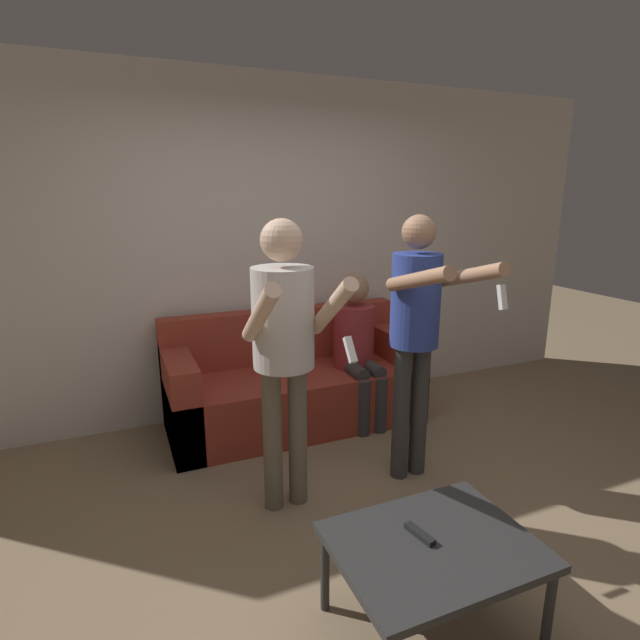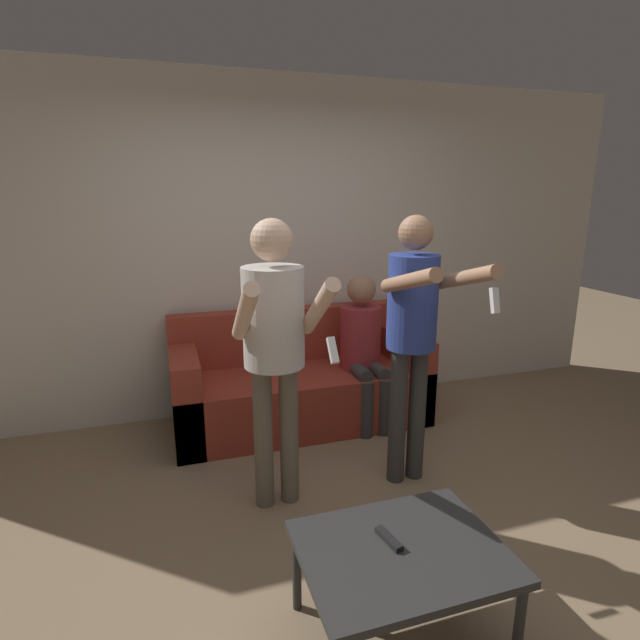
{
  "view_description": "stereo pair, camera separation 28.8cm",
  "coord_description": "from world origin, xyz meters",
  "px_view_note": "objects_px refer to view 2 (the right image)",
  "views": [
    {
      "loc": [
        -1.17,
        -1.97,
        1.8
      ],
      "look_at": [
        0.09,
        1.01,
        0.98
      ],
      "focal_mm": 28.0,
      "sensor_mm": 36.0,
      "label": 1
    },
    {
      "loc": [
        -0.9,
        -2.07,
        1.8
      ],
      "look_at": [
        0.09,
        1.01,
        0.98
      ],
      "focal_mm": 28.0,
      "sensor_mm": 36.0,
      "label": 2
    }
  ],
  "objects_px": {
    "couch": "(300,385)",
    "coffee_table": "(402,558)",
    "remote_on_table": "(389,539)",
    "person_standing_left": "(275,334)",
    "person_standing_right": "(413,323)",
    "person_seated": "(363,342)"
  },
  "relations": [
    {
      "from": "person_standing_left",
      "to": "coffee_table",
      "type": "distance_m",
      "value": 1.29
    },
    {
      "from": "person_standing_right",
      "to": "person_seated",
      "type": "relative_size",
      "value": 1.41
    },
    {
      "from": "person_standing_left",
      "to": "person_standing_right",
      "type": "height_order",
      "value": "person_standing_right"
    },
    {
      "from": "remote_on_table",
      "to": "couch",
      "type": "bearing_deg",
      "value": 84.63
    },
    {
      "from": "coffee_table",
      "to": "remote_on_table",
      "type": "relative_size",
      "value": 5.26
    },
    {
      "from": "couch",
      "to": "person_standing_left",
      "type": "bearing_deg",
      "value": -112.35
    },
    {
      "from": "couch",
      "to": "remote_on_table",
      "type": "height_order",
      "value": "couch"
    },
    {
      "from": "person_standing_left",
      "to": "person_seated",
      "type": "relative_size",
      "value": 1.41
    },
    {
      "from": "person_seated",
      "to": "coffee_table",
      "type": "xyz_separation_m",
      "value": [
        -0.63,
        -1.95,
        -0.28
      ]
    },
    {
      "from": "couch",
      "to": "coffee_table",
      "type": "distance_m",
      "value": 2.1
    },
    {
      "from": "couch",
      "to": "person_standing_left",
      "type": "xyz_separation_m",
      "value": [
        -0.42,
        -1.03,
        0.75
      ]
    },
    {
      "from": "person_seated",
      "to": "coffee_table",
      "type": "bearing_deg",
      "value": -108.05
    },
    {
      "from": "person_standing_right",
      "to": "remote_on_table",
      "type": "xyz_separation_m",
      "value": [
        -0.62,
        -1.0,
        -0.61
      ]
    },
    {
      "from": "person_seated",
      "to": "coffee_table",
      "type": "distance_m",
      "value": 2.07
    },
    {
      "from": "person_seated",
      "to": "remote_on_table",
      "type": "xyz_separation_m",
      "value": [
        -0.67,
        -1.89,
        -0.23
      ]
    },
    {
      "from": "coffee_table",
      "to": "remote_on_table",
      "type": "bearing_deg",
      "value": 121.73
    },
    {
      "from": "person_standing_left",
      "to": "person_seated",
      "type": "bearing_deg",
      "value": 44.4
    },
    {
      "from": "person_standing_right",
      "to": "coffee_table",
      "type": "height_order",
      "value": "person_standing_right"
    },
    {
      "from": "couch",
      "to": "person_standing_right",
      "type": "height_order",
      "value": "person_standing_right"
    },
    {
      "from": "person_standing_right",
      "to": "person_standing_left",
      "type": "bearing_deg",
      "value": 179.53
    },
    {
      "from": "person_standing_right",
      "to": "coffee_table",
      "type": "relative_size",
      "value": 2.08
    },
    {
      "from": "person_standing_right",
      "to": "coffee_table",
      "type": "distance_m",
      "value": 1.38
    }
  ]
}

